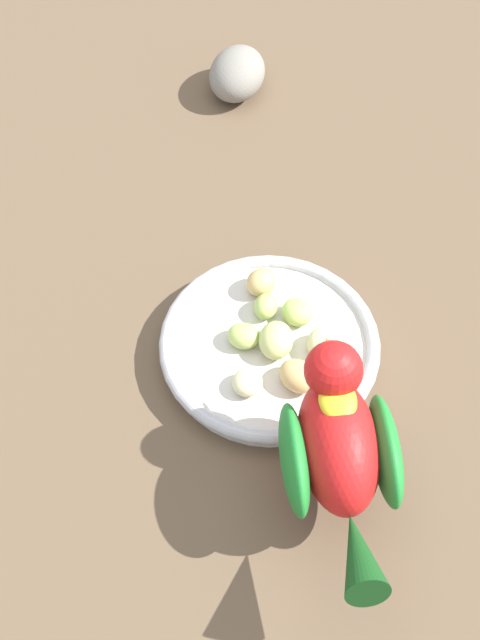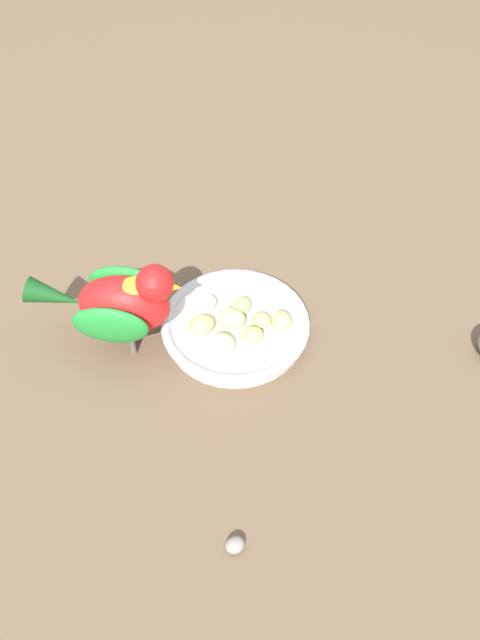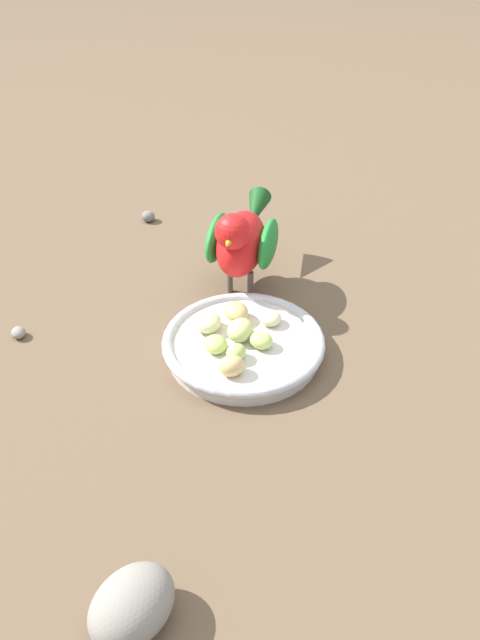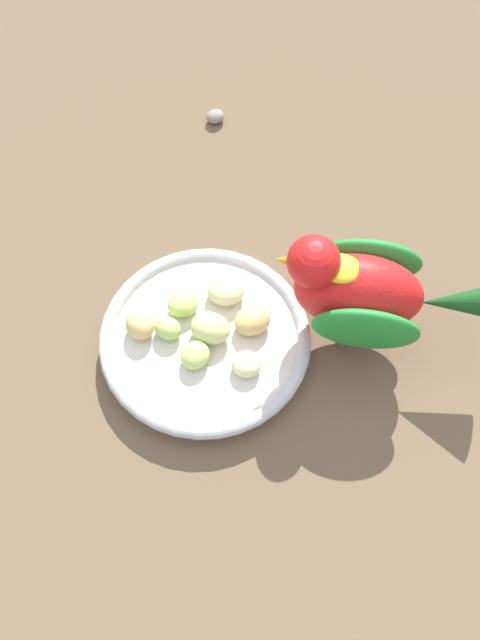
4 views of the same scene
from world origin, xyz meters
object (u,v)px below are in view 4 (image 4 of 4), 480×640
object	(u,v)px
apple_piece_3	(168,328)
apple_piece_5	(246,364)
feeding_bowl	(205,341)
apple_piece_4	(183,304)
apple_piece_6	(138,327)
pebble_0	(215,117)
apple_piece_0	(210,328)
parrot	(363,290)
apple_piece_7	(226,289)
apple_piece_1	(256,322)
apple_piece_2	(195,355)

from	to	relation	value
apple_piece_3	apple_piece_5	size ratio (longest dim) A/B	0.96
feeding_bowl	apple_piece_4	xyz separation A→B (m)	(0.01, 0.03, 0.01)
feeding_bowl	apple_piece_6	xyz separation A→B (m)	(-0.03, 0.05, 0.02)
pebble_0	apple_piece_3	bearing A→B (deg)	-151.17
apple_piece_4	apple_piece_6	world-z (taller)	apple_piece_6
apple_piece_4	pebble_0	bearing A→B (deg)	30.93
apple_piece_0	parrot	bearing A→B (deg)	-48.16
apple_piece_6	feeding_bowl	bearing A→B (deg)	-58.83
apple_piece_4	apple_piece_5	world-z (taller)	apple_piece_4
apple_piece_7	pebble_0	bearing A→B (deg)	40.15
feeding_bowl	apple_piece_0	xyz separation A→B (m)	(0.01, -0.00, 0.02)
apple_piece_1	apple_piece_2	size ratio (longest dim) A/B	1.22
feeding_bowl	pebble_0	distance (m)	0.27
apple_piece_0	apple_piece_4	world-z (taller)	apple_piece_0
apple_piece_1	parrot	world-z (taller)	parrot
apple_piece_7	parrot	bearing A→B (deg)	-67.47
apple_piece_7	apple_piece_2	bearing A→B (deg)	-164.88
feeding_bowl	parrot	bearing A→B (deg)	-46.71
feeding_bowl	apple_piece_5	distance (m)	0.05
feeding_bowl	apple_piece_0	size ratio (longest dim) A/B	5.28
apple_piece_3	pebble_0	bearing A→B (deg)	28.83
apple_piece_3	apple_piece_2	bearing A→B (deg)	-99.48
apple_piece_6	apple_piece_3	bearing A→B (deg)	-54.79
apple_piece_3	apple_piece_6	xyz separation A→B (m)	(-0.01, 0.02, 0.00)
apple_piece_7	apple_piece_4	bearing A→B (deg)	147.79
apple_piece_2	apple_piece_6	size ratio (longest dim) A/B	0.96
apple_piece_1	pebble_0	distance (m)	0.26
apple_piece_2	apple_piece_7	distance (m)	0.07
apple_piece_3	pebble_0	size ratio (longest dim) A/B	1.29
apple_piece_2	apple_piece_5	world-z (taller)	apple_piece_2
apple_piece_1	apple_piece_3	world-z (taller)	apple_piece_1
apple_piece_2	apple_piece_7	bearing A→B (deg)	15.12
apple_piece_2	apple_piece_3	xyz separation A→B (m)	(0.01, 0.03, 0.00)
apple_piece_7	apple_piece_1	bearing A→B (deg)	-105.20
pebble_0	apple_piece_5	bearing A→B (deg)	-137.22
apple_piece_0	apple_piece_7	distance (m)	0.04
apple_piece_1	apple_piece_4	distance (m)	0.07
feeding_bowl	apple_piece_7	distance (m)	0.05
apple_piece_5	apple_piece_0	bearing A→B (deg)	80.77
apple_piece_5	apple_piece_3	bearing A→B (deg)	100.63
apple_piece_7	pebble_0	size ratio (longest dim) A/B	1.77
feeding_bowl	apple_piece_5	size ratio (longest dim) A/B	7.27
apple_piece_4	apple_piece_5	bearing A→B (deg)	-99.21
apple_piece_2	apple_piece_7	world-z (taller)	apple_piece_7
apple_piece_3	apple_piece_7	bearing A→B (deg)	-15.43
apple_piece_4	apple_piece_7	bearing A→B (deg)	-32.21
feeding_bowl	apple_piece_1	world-z (taller)	apple_piece_1
apple_piece_3	apple_piece_6	world-z (taller)	apple_piece_6
apple_piece_1	feeding_bowl	bearing A→B (deg)	139.71
apple_piece_3	apple_piece_0	bearing A→B (deg)	-55.02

